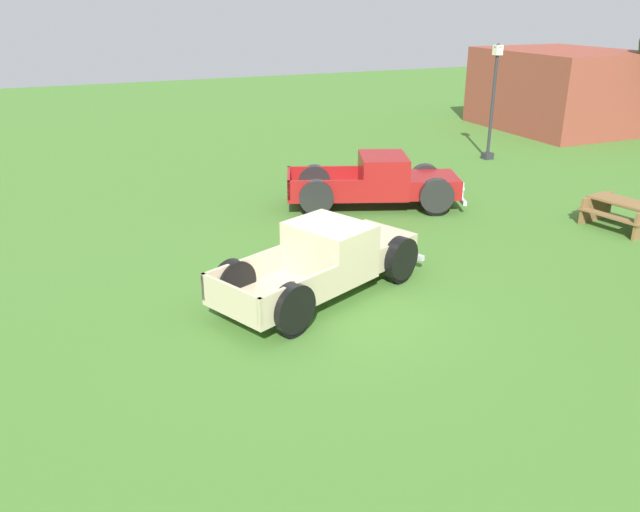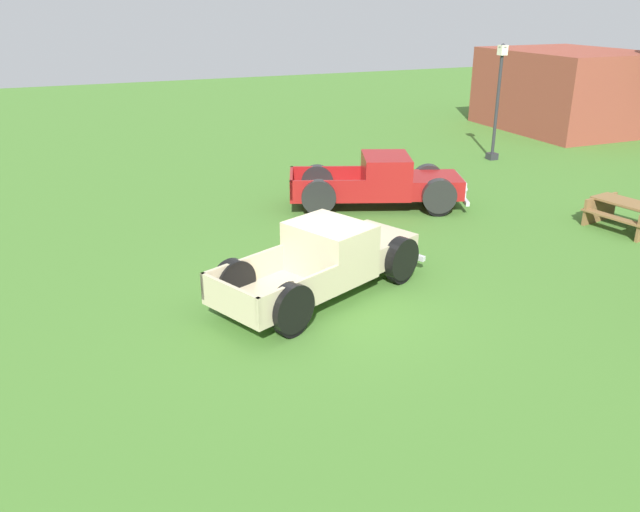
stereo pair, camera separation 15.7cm
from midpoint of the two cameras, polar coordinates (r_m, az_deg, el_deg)
name	(u,v)px [view 2 (the right image)]	position (r m, az deg, el deg)	size (l,w,h in m)	color
ground_plane	(325,300)	(13.63, 0.75, -3.90)	(80.00, 80.00, 0.00)	#477A2D
pickup_truck_foreground	(332,259)	(13.79, 1.37, -0.24)	(3.64, 5.30, 1.53)	#C6B793
pickup_truck_behind_right	(388,183)	(19.57, 6.22, 6.45)	(3.58, 5.52, 1.59)	maroon
lamp_post_near	(498,100)	(26.15, 15.60, 13.12)	(0.36, 0.36, 4.36)	#2D2D33
picnic_table	(626,212)	(19.52, 25.67, 3.53)	(2.05, 1.79, 0.78)	olive
brick_pavilion	(565,90)	(33.78, 21.01, 13.53)	(7.11, 5.76, 3.66)	brown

